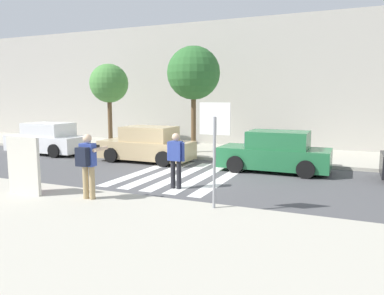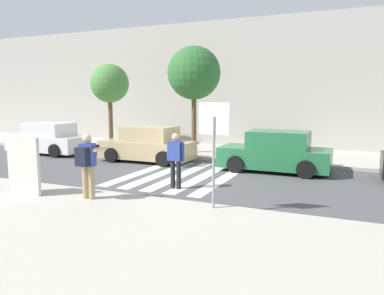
{
  "view_description": "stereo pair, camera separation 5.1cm",
  "coord_description": "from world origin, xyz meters",
  "px_view_note": "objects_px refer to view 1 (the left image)",
  "views": [
    {
      "loc": [
        5.67,
        -11.85,
        2.81
      ],
      "look_at": [
        0.6,
        -0.2,
        1.1
      ],
      "focal_mm": 35.0,
      "sensor_mm": 36.0,
      "label": 1
    },
    {
      "loc": [
        5.71,
        -11.83,
        2.81
      ],
      "look_at": [
        0.6,
        -0.2,
        1.1
      ],
      "focal_mm": 35.0,
      "sensor_mm": 36.0,
      "label": 2
    }
  ],
  "objects_px": {
    "photographer_with_backpack": "(87,161)",
    "advertising_board": "(24,166)",
    "street_tree_west": "(109,84)",
    "stop_sign": "(215,132)",
    "parked_car_green": "(275,153)",
    "street_tree_center": "(194,73)",
    "pedestrian_crossing": "(176,158)",
    "parked_car_white": "(47,139)",
    "parked_car_tan": "(147,145)"
  },
  "relations": [
    {
      "from": "stop_sign",
      "to": "photographer_with_backpack",
      "type": "bearing_deg",
      "value": -169.97
    },
    {
      "from": "parked_car_white",
      "to": "parked_car_green",
      "type": "distance_m",
      "value": 11.35
    },
    {
      "from": "parked_car_green",
      "to": "street_tree_west",
      "type": "height_order",
      "value": "street_tree_west"
    },
    {
      "from": "street_tree_west",
      "to": "advertising_board",
      "type": "bearing_deg",
      "value": -67.17
    },
    {
      "from": "parked_car_tan",
      "to": "street_tree_center",
      "type": "bearing_deg",
      "value": 66.1
    },
    {
      "from": "parked_car_tan",
      "to": "parked_car_white",
      "type": "bearing_deg",
      "value": -180.0
    },
    {
      "from": "stop_sign",
      "to": "parked_car_tan",
      "type": "bearing_deg",
      "value": 132.07
    },
    {
      "from": "photographer_with_backpack",
      "to": "pedestrian_crossing",
      "type": "distance_m",
      "value": 2.82
    },
    {
      "from": "stop_sign",
      "to": "photographer_with_backpack",
      "type": "xyz_separation_m",
      "value": [
        -3.31,
        -0.59,
        -0.83
      ]
    },
    {
      "from": "parked_car_tan",
      "to": "street_tree_west",
      "type": "distance_m",
      "value": 5.69
    },
    {
      "from": "pedestrian_crossing",
      "to": "parked_car_green",
      "type": "relative_size",
      "value": 0.42
    },
    {
      "from": "parked_car_white",
      "to": "photographer_with_backpack",
      "type": "bearing_deg",
      "value": -39.79
    },
    {
      "from": "photographer_with_backpack",
      "to": "parked_car_white",
      "type": "distance_m",
      "value": 10.04
    },
    {
      "from": "parked_car_green",
      "to": "pedestrian_crossing",
      "type": "bearing_deg",
      "value": -119.89
    },
    {
      "from": "parked_car_green",
      "to": "street_tree_center",
      "type": "bearing_deg",
      "value": 150.51
    },
    {
      "from": "parked_car_green",
      "to": "advertising_board",
      "type": "bearing_deg",
      "value": -129.71
    },
    {
      "from": "stop_sign",
      "to": "parked_car_tan",
      "type": "height_order",
      "value": "stop_sign"
    },
    {
      "from": "pedestrian_crossing",
      "to": "parked_car_tan",
      "type": "xyz_separation_m",
      "value": [
        -3.32,
        3.96,
        -0.25
      ]
    },
    {
      "from": "parked_car_white",
      "to": "street_tree_west",
      "type": "distance_m",
      "value": 4.38
    },
    {
      "from": "parked_car_tan",
      "to": "advertising_board",
      "type": "bearing_deg",
      "value": -89.87
    },
    {
      "from": "pedestrian_crossing",
      "to": "parked_car_green",
      "type": "bearing_deg",
      "value": 60.11
    },
    {
      "from": "parked_car_white",
      "to": "street_tree_center",
      "type": "bearing_deg",
      "value": 20.2
    },
    {
      "from": "parked_car_white",
      "to": "parked_car_tan",
      "type": "height_order",
      "value": "same"
    },
    {
      "from": "street_tree_west",
      "to": "street_tree_center",
      "type": "xyz_separation_m",
      "value": [
        5.15,
        -0.36,
        0.41
      ]
    },
    {
      "from": "photographer_with_backpack",
      "to": "advertising_board",
      "type": "relative_size",
      "value": 1.08
    },
    {
      "from": "parked_car_tan",
      "to": "stop_sign",
      "type": "bearing_deg",
      "value": -47.93
    },
    {
      "from": "street_tree_center",
      "to": "parked_car_green",
      "type": "bearing_deg",
      "value": -29.49
    },
    {
      "from": "street_tree_west",
      "to": "photographer_with_backpack",
      "type": "bearing_deg",
      "value": -57.28
    },
    {
      "from": "pedestrian_crossing",
      "to": "street_tree_west",
      "type": "height_order",
      "value": "street_tree_west"
    },
    {
      "from": "parked_car_tan",
      "to": "pedestrian_crossing",
      "type": "bearing_deg",
      "value": -50.02
    },
    {
      "from": "advertising_board",
      "to": "stop_sign",
      "type": "bearing_deg",
      "value": 9.56
    },
    {
      "from": "street_tree_west",
      "to": "advertising_board",
      "type": "xyz_separation_m",
      "value": [
        4.04,
        -9.6,
        -2.59
      ]
    },
    {
      "from": "photographer_with_backpack",
      "to": "advertising_board",
      "type": "bearing_deg",
      "value": -171.24
    },
    {
      "from": "photographer_with_backpack",
      "to": "parked_car_tan",
      "type": "bearing_deg",
      "value": 106.91
    },
    {
      "from": "stop_sign",
      "to": "street_tree_west",
      "type": "xyz_separation_m",
      "value": [
        -9.29,
        8.72,
        1.53
      ]
    },
    {
      "from": "parked_car_tan",
      "to": "street_tree_center",
      "type": "distance_m",
      "value": 4.24
    },
    {
      "from": "photographer_with_backpack",
      "to": "street_tree_west",
      "type": "bearing_deg",
      "value": 122.72
    },
    {
      "from": "stop_sign",
      "to": "street_tree_west",
      "type": "bearing_deg",
      "value": 136.82
    },
    {
      "from": "parked_car_tan",
      "to": "street_tree_west",
      "type": "height_order",
      "value": "street_tree_west"
    },
    {
      "from": "parked_car_white",
      "to": "parked_car_tan",
      "type": "relative_size",
      "value": 1.0
    },
    {
      "from": "photographer_with_backpack",
      "to": "advertising_board",
      "type": "height_order",
      "value": "photographer_with_backpack"
    },
    {
      "from": "parked_car_white",
      "to": "street_tree_center",
      "type": "distance_m",
      "value": 8.0
    },
    {
      "from": "parked_car_tan",
      "to": "parked_car_green",
      "type": "distance_m",
      "value": 5.59
    },
    {
      "from": "parked_car_tan",
      "to": "advertising_board",
      "type": "xyz_separation_m",
      "value": [
        0.02,
        -6.72,
        0.21
      ]
    },
    {
      "from": "parked_car_tan",
      "to": "parked_car_green",
      "type": "relative_size",
      "value": 1.0
    },
    {
      "from": "pedestrian_crossing",
      "to": "parked_car_white",
      "type": "relative_size",
      "value": 0.42
    },
    {
      "from": "parked_car_tan",
      "to": "street_tree_west",
      "type": "relative_size",
      "value": 0.92
    },
    {
      "from": "photographer_with_backpack",
      "to": "parked_car_white",
      "type": "xyz_separation_m",
      "value": [
        -7.71,
        6.42,
        -0.44
      ]
    },
    {
      "from": "pedestrian_crossing",
      "to": "photographer_with_backpack",
      "type": "bearing_deg",
      "value": -119.05
    },
    {
      "from": "photographer_with_backpack",
      "to": "street_tree_west",
      "type": "distance_m",
      "value": 11.31
    }
  ]
}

